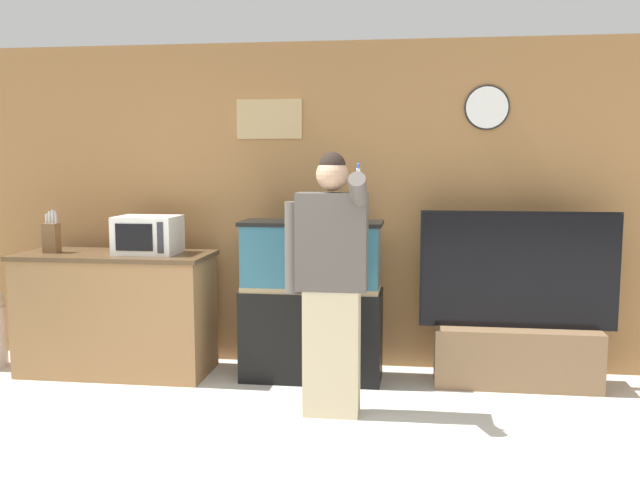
{
  "coord_description": "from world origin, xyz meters",
  "views": [
    {
      "loc": [
        0.81,
        -3.14,
        1.67
      ],
      "look_at": [
        0.14,
        1.73,
        1.05
      ],
      "focal_mm": 40.0,
      "sensor_mm": 36.0,
      "label": 1
    }
  ],
  "objects_px": {
    "counter_island": "(117,313)",
    "person_standing": "(330,280)",
    "aquarium_on_stand": "(312,301)",
    "microwave": "(148,235)",
    "tv_on_stand": "(517,335)",
    "knife_block": "(52,237)"
  },
  "relations": [
    {
      "from": "knife_block",
      "to": "person_standing",
      "type": "xyz_separation_m",
      "value": [
        2.28,
        -0.67,
        -0.18
      ]
    },
    {
      "from": "counter_island",
      "to": "knife_block",
      "type": "distance_m",
      "value": 0.78
    },
    {
      "from": "microwave",
      "to": "tv_on_stand",
      "type": "relative_size",
      "value": 0.32
    },
    {
      "from": "microwave",
      "to": "person_standing",
      "type": "xyz_separation_m",
      "value": [
        1.51,
        -0.72,
        -0.2
      ]
    },
    {
      "from": "microwave",
      "to": "tv_on_stand",
      "type": "bearing_deg",
      "value": 1.6
    },
    {
      "from": "knife_block",
      "to": "tv_on_stand",
      "type": "bearing_deg",
      "value": 2.06
    },
    {
      "from": "tv_on_stand",
      "to": "aquarium_on_stand",
      "type": "bearing_deg",
      "value": -178.16
    },
    {
      "from": "counter_island",
      "to": "person_standing",
      "type": "bearing_deg",
      "value": -21.69
    },
    {
      "from": "counter_island",
      "to": "microwave",
      "type": "distance_m",
      "value": 0.68
    },
    {
      "from": "counter_island",
      "to": "microwave",
      "type": "height_order",
      "value": "microwave"
    },
    {
      "from": "counter_island",
      "to": "knife_block",
      "type": "height_order",
      "value": "knife_block"
    },
    {
      "from": "microwave",
      "to": "knife_block",
      "type": "xyz_separation_m",
      "value": [
        -0.77,
        -0.05,
        -0.02
      ]
    },
    {
      "from": "microwave",
      "to": "counter_island",
      "type": "bearing_deg",
      "value": -177.71
    },
    {
      "from": "counter_island",
      "to": "aquarium_on_stand",
      "type": "height_order",
      "value": "aquarium_on_stand"
    },
    {
      "from": "counter_island",
      "to": "aquarium_on_stand",
      "type": "xyz_separation_m",
      "value": [
        1.55,
        0.04,
        0.13
      ]
    },
    {
      "from": "aquarium_on_stand",
      "to": "microwave",
      "type": "bearing_deg",
      "value": -178.7
    },
    {
      "from": "aquarium_on_stand",
      "to": "tv_on_stand",
      "type": "xyz_separation_m",
      "value": [
        1.53,
        0.05,
        -0.23
      ]
    },
    {
      "from": "microwave",
      "to": "aquarium_on_stand",
      "type": "height_order",
      "value": "microwave"
    },
    {
      "from": "counter_island",
      "to": "microwave",
      "type": "xyz_separation_m",
      "value": [
        0.27,
        0.01,
        0.62
      ]
    },
    {
      "from": "counter_island",
      "to": "microwave",
      "type": "bearing_deg",
      "value": 2.29
    },
    {
      "from": "aquarium_on_stand",
      "to": "tv_on_stand",
      "type": "distance_m",
      "value": 1.55
    },
    {
      "from": "tv_on_stand",
      "to": "person_standing",
      "type": "height_order",
      "value": "person_standing"
    }
  ]
}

